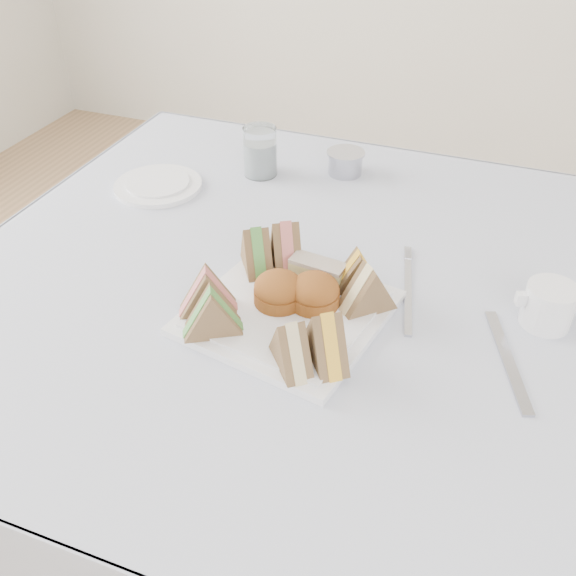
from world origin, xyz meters
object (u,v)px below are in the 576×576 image
(table, at_px, (285,432))
(serving_plate, at_px, (288,313))
(water_glass, at_px, (260,152))
(creamer_jug, at_px, (549,306))

(table, xyz_separation_m, serving_plate, (0.04, -0.10, 0.38))
(table, bearing_deg, water_glass, 118.82)
(serving_plate, relative_size, creamer_jug, 3.62)
(serving_plate, bearing_deg, water_glass, 128.35)
(water_glass, bearing_deg, serving_plate, -62.31)
(serving_plate, height_order, creamer_jug, creamer_jug)
(water_glass, relative_size, creamer_jug, 1.36)
(serving_plate, height_order, water_glass, water_glass)
(table, xyz_separation_m, water_glass, (-0.16, 0.30, 0.42))
(table, relative_size, water_glass, 9.43)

